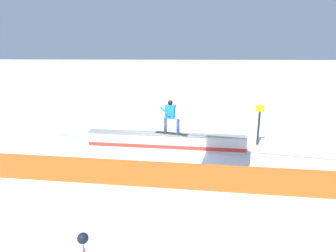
# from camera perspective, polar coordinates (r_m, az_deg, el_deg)

# --- Properties ---
(ground_plane) EXTENTS (120.00, 120.00, 0.00)m
(ground_plane) POSITION_cam_1_polar(r_m,az_deg,el_deg) (14.04, -0.40, -4.27)
(ground_plane) COLOR white
(grind_box) EXTENTS (7.10, 1.26, 0.75)m
(grind_box) POSITION_cam_1_polar(r_m,az_deg,el_deg) (13.93, -0.41, -2.97)
(grind_box) COLOR white
(grind_box) RESTS_ON ground_plane
(snowboarder) EXTENTS (1.50, 0.75, 1.51)m
(snowboarder) POSITION_cam_1_polar(r_m,az_deg,el_deg) (13.56, 0.48, 1.93)
(snowboarder) COLOR #222725
(snowboarder) RESTS_ON grind_box
(safety_fence) EXTENTS (12.26, 1.37, 0.93)m
(safety_fence) POSITION_cam_1_polar(r_m,az_deg,el_deg) (10.39, -1.19, -9.03)
(safety_fence) COLOR orange
(safety_fence) RESTS_ON ground_plane
(trail_marker) EXTENTS (0.40, 0.10, 1.90)m
(trail_marker) POSITION_cam_1_polar(r_m,az_deg,el_deg) (14.92, 16.39, 0.39)
(trail_marker) COLOR #262628
(trail_marker) RESTS_ON ground_plane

